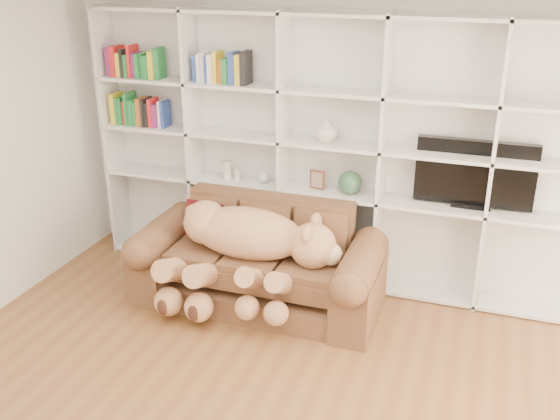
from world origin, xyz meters
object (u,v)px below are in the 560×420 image
at_px(sofa, 259,267).
at_px(tv, 475,174).
at_px(gift_box, 324,303).
at_px(teddy_bear, 245,246).

height_order(sofa, tv, tv).
relative_size(sofa, gift_box, 6.39).
xyz_separation_m(sofa, gift_box, (0.60, -0.07, -0.20)).
bearing_deg(teddy_bear, sofa, 67.07).
xyz_separation_m(teddy_bear, tv, (1.71, 0.83, 0.55)).
relative_size(sofa, tv, 2.18).
bearing_deg(gift_box, sofa, 173.05).
bearing_deg(tv, teddy_bear, -154.03).
bearing_deg(sofa, tv, 21.63).
distance_m(sofa, tv, 1.96).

